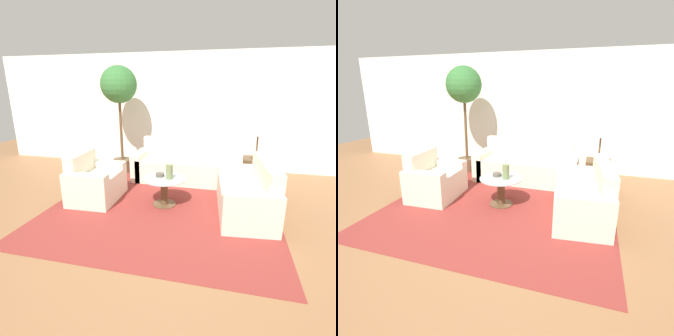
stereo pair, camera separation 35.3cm
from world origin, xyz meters
TOP-DOWN VIEW (x-y plane):
  - ground_plane at (0.00, 0.00)m, footprint 14.00×14.00m
  - wall_back at (0.00, 2.93)m, footprint 10.00×0.06m
  - rug at (-0.15, 0.65)m, footprint 3.48×3.42m
  - sofa_main at (-0.05, 1.93)m, footprint 2.02×0.78m
  - armchair at (-1.37, 0.60)m, footprint 0.75×0.99m
  - loveseat at (1.16, 0.67)m, footprint 0.88×1.55m
  - coffee_table at (-0.15, 0.65)m, footprint 0.68×0.68m
  - side_table at (1.31, 1.79)m, footprint 0.42×0.42m
  - table_lamp at (1.31, 1.79)m, footprint 0.31×0.31m
  - potted_plant at (-1.52, 2.18)m, footprint 0.76×0.76m
  - vase at (-0.06, 0.63)m, footprint 0.11×0.11m
  - bowl at (-0.23, 0.70)m, footprint 0.14×0.14m

SIDE VIEW (x-z plane):
  - ground_plane at x=0.00m, z-range 0.00..0.00m
  - rug at x=-0.15m, z-range 0.00..0.01m
  - armchair at x=-1.37m, z-range -0.12..0.68m
  - loveseat at x=1.16m, z-range -0.12..0.69m
  - sofa_main at x=-0.05m, z-range -0.13..0.70m
  - side_table at x=1.31m, z-range 0.00..0.58m
  - coffee_table at x=-0.15m, z-range 0.07..0.52m
  - bowl at x=-0.23m, z-range 0.46..0.51m
  - vase at x=-0.06m, z-range 0.46..0.69m
  - table_lamp at x=1.31m, z-range 0.77..1.41m
  - wall_back at x=0.00m, z-range 0.00..2.60m
  - potted_plant at x=-1.52m, z-range 0.58..2.85m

